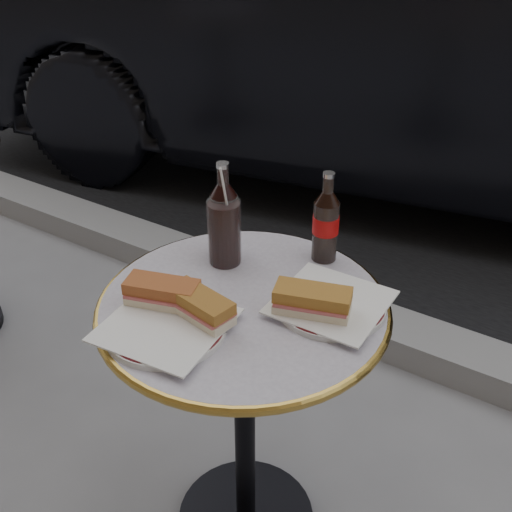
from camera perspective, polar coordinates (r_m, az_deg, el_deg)
The scene contains 11 objects.
curb at distance 2.41m, azimuth 11.00°, elevation -6.54°, with size 40.00×0.20×0.12m, color gray.
bistro_table at distance 1.59m, azimuth -1.00°, elevation -14.81°, with size 0.62×0.62×0.73m, color #BAB2C4, non-canonical shape.
plate_left at distance 1.28m, azimuth -8.00°, elevation -6.36°, with size 0.24×0.24×0.01m, color white.
plate_right at distance 1.34m, azimuth 6.66°, elevation -4.36°, with size 0.23×0.23×0.01m, color silver.
sandwich_left_a at distance 1.32m, azimuth -8.32°, elevation -3.35°, with size 0.15×0.07×0.05m, color #A15228.
sandwich_left_b at distance 1.28m, azimuth -4.97°, elevation -4.54°, with size 0.14×0.07×0.05m, color #9B6327.
sandwich_right at distance 1.29m, azimuth 5.02°, elevation -4.09°, with size 0.15×0.07×0.05m, color #A46C29.
cola_bottle_left at distance 1.45m, azimuth -2.87°, elevation 4.05°, with size 0.07×0.07×0.23m, color black, non-canonical shape.
cola_bottle_right at distance 1.45m, azimuth 6.26°, elevation 3.48°, with size 0.06×0.06×0.22m, color black, non-canonical shape.
cola_glass at distance 1.44m, azimuth -2.83°, elevation 2.16°, with size 0.08×0.08×0.16m, color black.
parked_car at distance 3.53m, azimuth 13.37°, elevation 19.21°, with size 4.85×1.68×1.59m, color black.
Camera 1 is at (0.61, -0.91, 1.53)m, focal length 45.00 mm.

